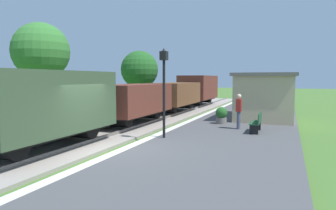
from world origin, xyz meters
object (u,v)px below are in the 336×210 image
Objects in this scene: freight_train at (157,96)px; potted_planter at (221,115)px; bench_near_hut at (257,122)px; lamp_post_near at (164,76)px; station_hut at (266,96)px; person_waiting at (239,110)px; tree_trackside_far at (140,70)px; tree_trackside_mid at (41,51)px; bench_down_platform at (270,105)px.

freight_train is 5.20m from potted_planter.
lamp_post_near is (-3.47, -2.74, 2.08)m from bench_near_hut.
bench_near_hut is at bearing -90.04° from station_hut.
freight_train is 4.48× the size of station_hut.
tree_trackside_far is (-10.55, 10.01, 2.34)m from person_waiting.
tree_trackside_far is at bearing 137.19° from bench_near_hut.
tree_trackside_mid is 1.24× the size of tree_trackside_far.
potted_planter is 13.06m from tree_trackside_far.
tree_trackside_far is (-11.48, 0.62, 2.80)m from bench_down_platform.
potted_planter is at bearing -104.44° from bench_down_platform.
person_waiting is at bearing -51.00° from potted_planter.
tree_trackside_mid reaches higher than person_waiting.
person_waiting is 4.52m from lamp_post_near.
freight_train is 4.01× the size of tree_trackside_mid.
station_hut is (6.80, 1.37, 0.10)m from freight_train.
bench_down_platform is 11.83m from tree_trackside_far.
station_hut is 3.87× the size of bench_down_platform.
tree_trackside_far is at bearing 71.76° from tree_trackside_mid.
tree_trackside_mid reaches higher than lamp_post_near.
bench_near_hut is at bearing 147.21° from person_waiting.
lamp_post_near is 0.57× the size of tree_trackside_mid.
lamp_post_near is at bearing -22.42° from tree_trackside_mid.
bench_down_platform is 8.25m from potted_planter.
bench_near_hut is at bearing -7.01° from tree_trackside_mid.
bench_near_hut is 1.64× the size of potted_planter.
freight_train is 9.11m from bench_down_platform.
potted_planter is (4.74, -1.99, -0.83)m from freight_train.
tree_trackside_mid is (-14.40, 1.77, 3.83)m from bench_near_hut.
person_waiting is 14.73m from tree_trackside_far.
potted_planter is at bearing -121.58° from station_hut.
station_hut is 12.76m from tree_trackside_far.
bench_down_platform is 17.03m from tree_trackside_mid.
station_hut is at bearing 58.42° from potted_planter.
station_hut reaches higher than bench_near_hut.
bench_down_platform is (-0.00, 4.64, -0.93)m from station_hut.
bench_near_hut is 0.29× the size of tree_trackside_far.
person_waiting is (-0.93, -4.75, -0.47)m from station_hut.
bench_down_platform is at bearing -94.41° from person_waiting.
freight_train is at bearing 157.24° from potted_planter.
bench_down_platform is at bearing 41.47° from freight_train.
station_hut is 6.33× the size of potted_planter.
bench_near_hut is (6.80, -4.01, -0.83)m from freight_train.
bench_down_platform is 0.23× the size of tree_trackside_mid.
person_waiting is at bearing -101.07° from station_hut.
tree_trackside_mid is at bearing -3.63° from person_waiting.
potted_planter is (-2.06, -3.36, -0.93)m from station_hut.
freight_train is 6.79m from person_waiting.
lamp_post_near is 15.61m from tree_trackside_far.
lamp_post_near is at bearing -141.70° from bench_near_hut.
station_hut is 4.73m from bench_down_platform.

